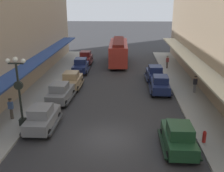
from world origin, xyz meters
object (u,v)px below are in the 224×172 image
Objects in this scene: parked_car_3 at (85,58)px; pedestrian_0 at (195,84)px; parked_car_5 at (81,66)px; parked_car_0 at (42,117)px; parked_car_2 at (155,73)px; fire_hydrant at (204,136)px; parked_car_4 at (179,136)px; lamp_post_with_clock at (19,89)px; pedestrian_3 at (167,62)px; streetcar at (118,51)px; parked_car_6 at (160,84)px; parked_car_7 at (72,80)px; pedestrian_2 at (11,109)px; parked_car_1 at (60,92)px.

parked_car_3 is 2.55× the size of pedestrian_0.
parked_car_3 is 0.99× the size of parked_car_5.
parked_car_0 is 15.43m from parked_car_2.
fire_hydrant is at bearing -100.31° from pedestrian_0.
parked_car_4 is 0.83× the size of lamp_post_with_clock.
pedestrian_3 is (2.30, 20.03, 0.07)m from parked_car_4.
parked_car_6 is at bearing -69.88° from streetcar.
pedestrian_0 is at bearing -4.96° from parked_car_7.
parked_car_6 is at bearing 29.64° from pedestrian_2.
parked_car_2 reaches higher than pedestrian_0.
pedestrian_0 is 17.19m from pedestrian_2.
parked_car_5 reaches higher than fire_hydrant.
parked_car_0 is at bearing -23.38° from pedestrian_2.
streetcar reaches higher than parked_car_6.
parked_car_6 reaches higher than pedestrian_2.
parked_car_0 is 0.99× the size of parked_car_6.
parked_car_6 reaches higher than pedestrian_0.
pedestrian_3 is at bearing 46.91° from parked_car_1.
fire_hydrant is at bearing -31.65° from parked_car_1.
parked_car_1 is 0.45× the size of streetcar.
parked_car_1 is 5.27× the size of fire_hydrant.
parked_car_2 is 5.91m from pedestrian_3.
streetcar is (4.83, 0.58, 0.96)m from parked_car_3.
parked_car_1 is 1.01× the size of parked_car_5.
parked_car_7 is 2.56× the size of pedestrian_2.
parked_car_4 is (-0.05, -14.56, 0.00)m from parked_car_2.
streetcar is 21.47m from lamp_post_with_clock.
parked_car_6 is 3.43m from pedestrian_0.
pedestrian_2 is (-2.84, 1.23, 0.07)m from parked_car_0.
parked_car_3 is 1.00× the size of parked_car_4.
lamp_post_with_clock reaches higher than parked_car_1.
pedestrian_3 is at bearing 77.30° from parked_car_6.
fire_hydrant is at bearing -80.32° from parked_car_6.
parked_car_4 reaches higher than pedestrian_3.
lamp_post_with_clock reaches higher than pedestrian_2.
parked_car_5 reaches higher than pedestrian_2.
parked_car_3 is at bearing 91.05° from parked_car_7.
parked_car_2 is 1.01× the size of parked_car_4.
parked_car_6 is at bearing 99.68° from fire_hydrant.
lamp_post_with_clock is 21.99m from pedestrian_3.
pedestrian_2 is at bearing -156.39° from pedestrian_0.
parked_car_0 is 0.83× the size of lamp_post_with_clock.
parked_car_5 is (0.10, -4.71, 0.00)m from parked_car_3.
parked_car_7 is at bearing 135.30° from fire_hydrant.
streetcar reaches higher than pedestrian_0.
fire_hydrant is at bearing -7.87° from parked_car_0.
pedestrian_3 is at bearing -11.68° from parked_car_3.
parked_car_7 is at bearing 174.00° from parked_car_6.
lamp_post_with_clock is at bearing 170.92° from parked_car_0.
streetcar is at bearing 72.30° from lamp_post_with_clock.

